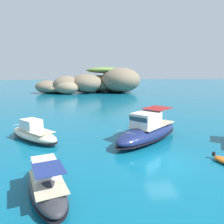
{
  "coord_description": "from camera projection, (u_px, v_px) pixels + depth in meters",
  "views": [
    {
      "loc": [
        -6.3,
        -16.23,
        7.4
      ],
      "look_at": [
        -2.02,
        17.08,
        1.15
      ],
      "focal_mm": 34.75,
      "sensor_mm": 36.0,
      "label": 1
    }
  ],
  "objects": [
    {
      "name": "ground_plane",
      "position": [
        162.0,
        162.0,
        17.97
      ],
      "size": [
        400.0,
        400.0,
        0.0
      ],
      "primitive_type": "plane",
      "color": "#0C5B7A"
    },
    {
      "name": "islet_large",
      "position": [
        107.0,
        81.0,
        80.51
      ],
      "size": [
        26.83,
        26.32,
        9.14
      ],
      "color": "#756651",
      "rests_on": "ground"
    },
    {
      "name": "islet_small",
      "position": [
        59.0,
        87.0,
        75.23
      ],
      "size": [
        18.32,
        15.24,
        6.02
      ],
      "color": "#756651",
      "rests_on": "ground"
    },
    {
      "name": "motorboat_charcoal",
      "position": [
        46.0,
        183.0,
        13.25
      ],
      "size": [
        4.15,
        7.26,
        2.18
      ],
      "color": "#2D2D33",
      "rests_on": "ground"
    },
    {
      "name": "motorboat_navy",
      "position": [
        148.0,
        131.0,
        23.49
      ],
      "size": [
        10.14,
        9.64,
        3.37
      ],
      "color": "navy",
      "rests_on": "ground"
    },
    {
      "name": "motorboat_cream",
      "position": [
        34.0,
        133.0,
        23.64
      ],
      "size": [
        7.08,
        7.25,
        2.3
      ],
      "color": "beige",
      "rests_on": "ground"
    }
  ]
}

